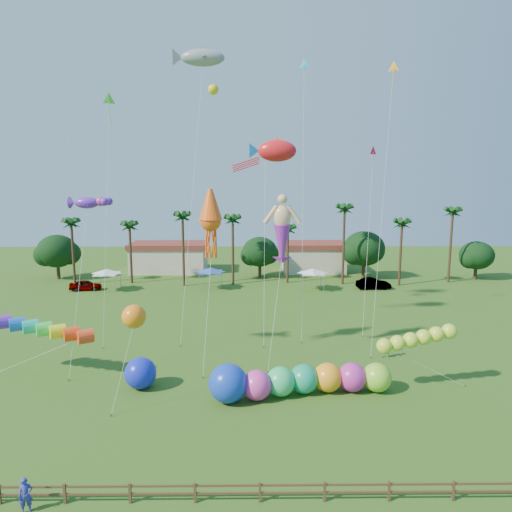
{
  "coord_description": "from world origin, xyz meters",
  "views": [
    {
      "loc": [
        -0.4,
        -25.07,
        14.65
      ],
      "look_at": [
        0.0,
        10.0,
        9.0
      ],
      "focal_mm": 32.0,
      "sensor_mm": 36.0,
      "label": 1
    }
  ],
  "objects_px": {
    "spectator_a": "(26,496)",
    "blue_ball": "(140,373)",
    "car_b": "(373,284)",
    "caterpillar_inflatable": "(295,380)",
    "car_a": "(86,285)",
    "spectator_b": "(387,348)"
  },
  "relations": [
    {
      "from": "car_a",
      "to": "blue_ball",
      "type": "distance_m",
      "value": 33.86
    },
    {
      "from": "spectator_a",
      "to": "blue_ball",
      "type": "distance_m",
      "value": 12.72
    },
    {
      "from": "spectator_a",
      "to": "car_b",
      "type": "bearing_deg",
      "value": 29.85
    },
    {
      "from": "car_b",
      "to": "blue_ball",
      "type": "bearing_deg",
      "value": 137.24
    },
    {
      "from": "blue_ball",
      "to": "spectator_b",
      "type": "bearing_deg",
      "value": 15.86
    },
    {
      "from": "car_a",
      "to": "blue_ball",
      "type": "height_order",
      "value": "blue_ball"
    },
    {
      "from": "spectator_a",
      "to": "caterpillar_inflatable",
      "type": "bearing_deg",
      "value": 12.58
    },
    {
      "from": "car_a",
      "to": "spectator_a",
      "type": "height_order",
      "value": "spectator_a"
    },
    {
      "from": "caterpillar_inflatable",
      "to": "car_a",
      "type": "bearing_deg",
      "value": 120.24
    },
    {
      "from": "spectator_a",
      "to": "blue_ball",
      "type": "height_order",
      "value": "blue_ball"
    },
    {
      "from": "car_a",
      "to": "spectator_b",
      "type": "xyz_separation_m",
      "value": [
        34.24,
        -24.93,
        0.15
      ]
    },
    {
      "from": "spectator_a",
      "to": "blue_ball",
      "type": "bearing_deg",
      "value": 52.25
    },
    {
      "from": "car_b",
      "to": "spectator_b",
      "type": "bearing_deg",
      "value": 163.9
    },
    {
      "from": "caterpillar_inflatable",
      "to": "blue_ball",
      "type": "relative_size",
      "value": 5.72
    },
    {
      "from": "spectator_a",
      "to": "caterpillar_inflatable",
      "type": "distance_m",
      "value": 17.28
    },
    {
      "from": "car_b",
      "to": "spectator_a",
      "type": "height_order",
      "value": "spectator_a"
    },
    {
      "from": "car_a",
      "to": "car_b",
      "type": "xyz_separation_m",
      "value": [
        39.83,
        0.26,
        0.05
      ]
    },
    {
      "from": "car_b",
      "to": "caterpillar_inflatable",
      "type": "height_order",
      "value": "caterpillar_inflatable"
    },
    {
      "from": "spectator_a",
      "to": "spectator_b",
      "type": "bearing_deg",
      "value": 11.9
    },
    {
      "from": "caterpillar_inflatable",
      "to": "spectator_b",
      "type": "bearing_deg",
      "value": 30.0
    },
    {
      "from": "car_b",
      "to": "caterpillar_inflatable",
      "type": "xyz_separation_m",
      "value": [
        -14.04,
        -32.0,
        0.34
      ]
    },
    {
      "from": "blue_ball",
      "to": "spectator_a",
      "type": "bearing_deg",
      "value": -99.73
    }
  ]
}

